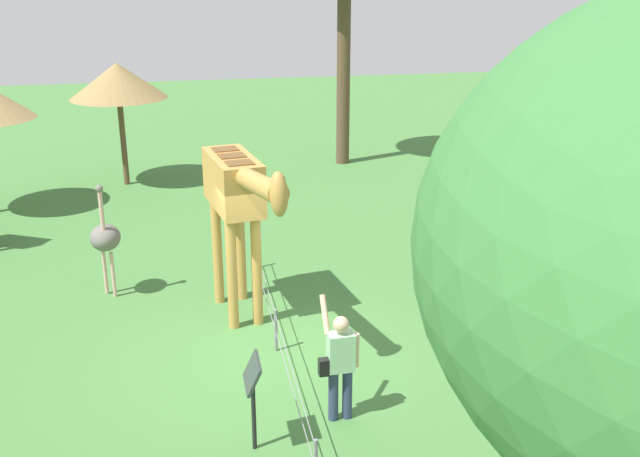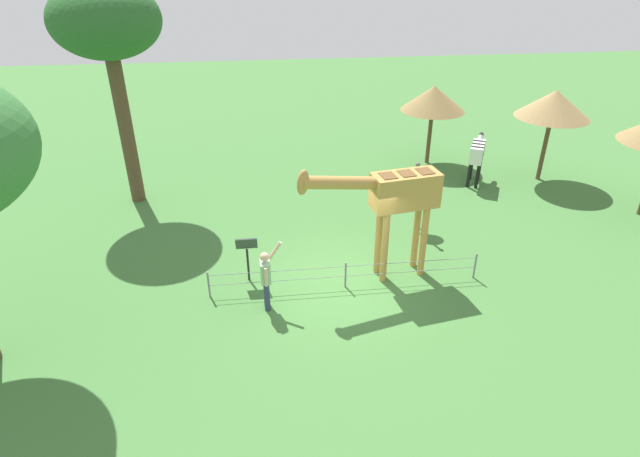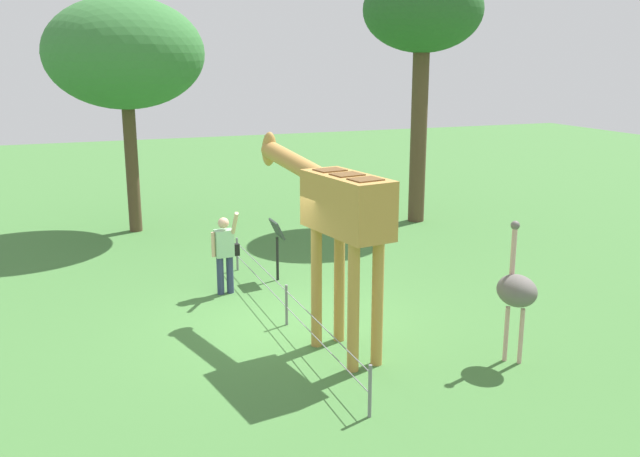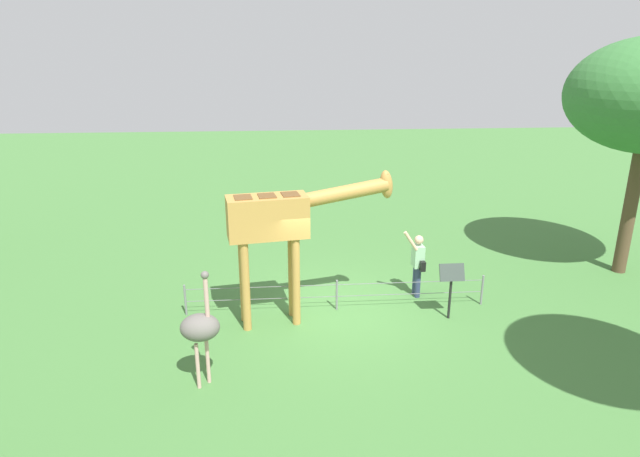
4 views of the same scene
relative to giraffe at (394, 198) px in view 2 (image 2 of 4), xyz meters
The scene contains 10 objects.
ground_plane 2.66m from the giraffe, 15.71° to the left, with size 60.00×60.00×0.00m, color #427538.
giraffe is the anchor object (origin of this frame).
visitor 3.75m from the giraffe, 17.52° to the left, with size 0.56×0.58×1.76m.
zebra 7.35m from the giraffe, 129.44° to the right, with size 1.10×1.74×1.66m.
ostrich 3.03m from the giraffe, 121.79° to the right, with size 0.70×0.56×2.25m.
shade_hut_near 9.18m from the giraffe, 141.92° to the right, with size 2.60×2.60×3.38m.
shade_hut_far 8.55m from the giraffe, 114.20° to the right, with size 2.48×2.48×3.12m.
tree_east 10.08m from the giraffe, 36.64° to the right, with size 3.28×3.28×7.06m.
info_sign 4.01m from the giraffe, ahead, with size 0.56×0.21×1.32m.
wire_fence 2.33m from the giraffe, 19.13° to the left, with size 7.05×0.05×0.75m.
Camera 2 is at (2.01, 11.04, 7.94)m, focal length 29.02 mm.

